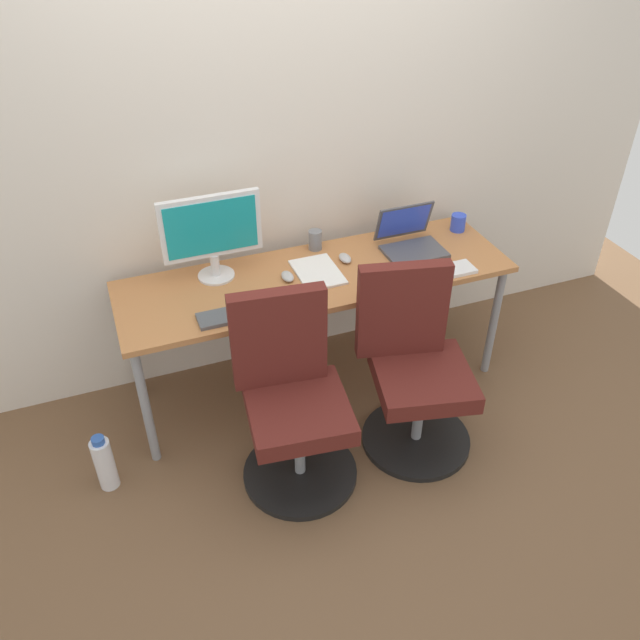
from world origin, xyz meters
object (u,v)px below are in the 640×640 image
at_px(open_laptop, 410,239).
at_px(office_chair_left, 292,401).
at_px(office_chair_right, 414,370).
at_px(coffee_mug, 458,223).
at_px(desktop_monitor, 211,232).
at_px(water_bottle_on_floor, 104,463).

bearing_deg(open_laptop, office_chair_left, -145.08).
distance_m(office_chair_right, coffee_mug, 0.96).
bearing_deg(open_laptop, desktop_monitor, 175.15).
relative_size(water_bottle_on_floor, coffee_mug, 3.37).
relative_size(office_chair_right, coffee_mug, 10.22).
bearing_deg(desktop_monitor, coffee_mug, -0.18).
bearing_deg(office_chair_right, open_laptop, 67.16).
distance_m(office_chair_left, desktop_monitor, 0.88).
xyz_separation_m(water_bottle_on_floor, coffee_mug, (2.05, 0.49, 0.61)).
xyz_separation_m(office_chair_left, desktop_monitor, (-0.15, 0.69, 0.53)).
relative_size(open_laptop, coffee_mug, 3.37).
bearing_deg(coffee_mug, water_bottle_on_floor, -166.64).
relative_size(office_chair_left, open_laptop, 3.03).
xyz_separation_m(office_chair_left, office_chair_right, (0.61, -0.00, 0.00)).
relative_size(office_chair_left, desktop_monitor, 1.96).
bearing_deg(coffee_mug, office_chair_left, -150.32).
bearing_deg(water_bottle_on_floor, office_chair_right, -7.79).
bearing_deg(desktop_monitor, office_chair_right, -42.16).
relative_size(office_chair_right, open_laptop, 3.03).
bearing_deg(office_chair_left, open_laptop, 34.92).
distance_m(office_chair_right, water_bottle_on_floor, 1.49).
bearing_deg(water_bottle_on_floor, office_chair_left, -13.17).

